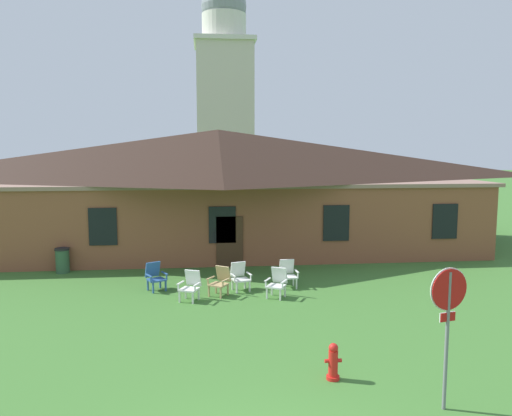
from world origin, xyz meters
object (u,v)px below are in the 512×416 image
(lawn_chair_by_porch, at_px, (155,276))
(lawn_chair_far_side, at_px, (288,273))
(lawn_chair_left_end, at_px, (220,280))
(fire_hydrant, at_px, (333,362))
(lawn_chair_middle, at_px, (240,276))
(lawn_chair_right_end, at_px, (277,282))
(trash_bin, at_px, (62,260))
(lawn_chair_near_door, at_px, (191,285))
(stop_sign, at_px, (448,310))

(lawn_chair_by_porch, relative_size, lawn_chair_far_side, 1.00)
(lawn_chair_by_porch, height_order, lawn_chair_left_end, same)
(lawn_chair_by_porch, distance_m, fire_hydrant, 8.42)
(lawn_chair_middle, bearing_deg, lawn_chair_right_end, -38.24)
(fire_hydrant, xyz_separation_m, trash_bin, (-8.21, 10.01, 0.12))
(lawn_chair_left_end, relative_size, trash_bin, 0.98)
(lawn_chair_by_porch, relative_size, lawn_chair_left_end, 1.00)
(lawn_chair_near_door, relative_size, trash_bin, 0.98)
(lawn_chair_right_end, distance_m, fire_hydrant, 5.99)
(lawn_chair_near_door, bearing_deg, lawn_chair_right_end, 1.55)
(lawn_chair_left_end, xyz_separation_m, lawn_chair_middle, (0.68, 0.55, 0.00))
(lawn_chair_by_porch, height_order, lawn_chair_right_end, same)
(lawn_chair_by_porch, bearing_deg, lawn_chair_middle, -5.77)
(lawn_chair_near_door, bearing_deg, lawn_chair_far_side, 19.91)
(lawn_chair_right_end, bearing_deg, lawn_chair_by_porch, 163.35)
(lawn_chair_near_door, relative_size, lawn_chair_middle, 1.00)
(stop_sign, bearing_deg, lawn_chair_left_end, 116.78)
(stop_sign, height_order, fire_hydrant, stop_sign)
(stop_sign, distance_m, lawn_chair_far_side, 8.77)
(stop_sign, xyz_separation_m, trash_bin, (-9.96, 11.40, -1.42))
(lawn_chair_far_side, bearing_deg, stop_sign, -79.86)
(lawn_chair_left_end, distance_m, fire_hydrant, 6.72)
(lawn_chair_near_door, height_order, lawn_chair_far_side, same)
(stop_sign, bearing_deg, lawn_chair_near_door, 123.76)
(lawn_chair_right_end, distance_m, lawn_chair_far_side, 1.26)
(stop_sign, relative_size, lawn_chair_near_door, 2.82)
(lawn_chair_near_door, bearing_deg, stop_sign, -56.24)
(stop_sign, height_order, lawn_chair_right_end, stop_sign)
(lawn_chair_near_door, height_order, lawn_chair_left_end, same)
(fire_hydrant, relative_size, trash_bin, 0.81)
(lawn_chair_by_porch, bearing_deg, lawn_chair_left_end, -20.73)
(lawn_chair_middle, xyz_separation_m, lawn_chair_far_side, (1.71, 0.22, 0.00))
(stop_sign, distance_m, lawn_chair_near_door, 8.89)
(lawn_chair_right_end, bearing_deg, trash_bin, 152.99)
(lawn_chair_far_side, height_order, trash_bin, trash_bin)
(lawn_chair_left_end, relative_size, lawn_chair_far_side, 1.00)
(lawn_chair_middle, relative_size, lawn_chair_right_end, 1.00)
(lawn_chair_near_door, distance_m, lawn_chair_left_end, 1.07)
(lawn_chair_left_end, height_order, lawn_chair_far_side, same)
(lawn_chair_left_end, distance_m, lawn_chair_far_side, 2.51)
(lawn_chair_middle, bearing_deg, lawn_chair_far_side, 7.18)
(lawn_chair_far_side, xyz_separation_m, fire_hydrant, (-0.23, -7.12, -0.12))
(lawn_chair_left_end, height_order, fire_hydrant, lawn_chair_left_end)
(stop_sign, xyz_separation_m, lawn_chair_by_porch, (-6.13, 8.59, -1.42))
(lawn_chair_by_porch, xyz_separation_m, lawn_chair_far_side, (4.60, -0.08, 0.00))
(lawn_chair_near_door, distance_m, lawn_chair_middle, 1.93)
(stop_sign, distance_m, fire_hydrant, 2.72)
(lawn_chair_near_door, bearing_deg, lawn_chair_by_porch, 134.02)
(lawn_chair_left_end, height_order, trash_bin, trash_bin)
(lawn_chair_middle, distance_m, trash_bin, 7.41)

